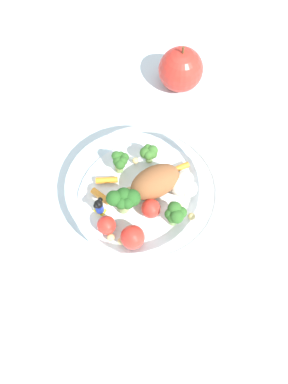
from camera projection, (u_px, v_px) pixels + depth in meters
name	position (u px, v px, depth m)	size (l,w,h in m)	color
ground_plane	(135.00, 206.00, 0.59)	(2.40, 2.40, 0.00)	silver
food_container	(146.00, 192.00, 0.57)	(0.21, 0.21, 0.07)	white
loose_apple	(181.00, 69.00, 0.65)	(0.07, 0.07, 0.09)	red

